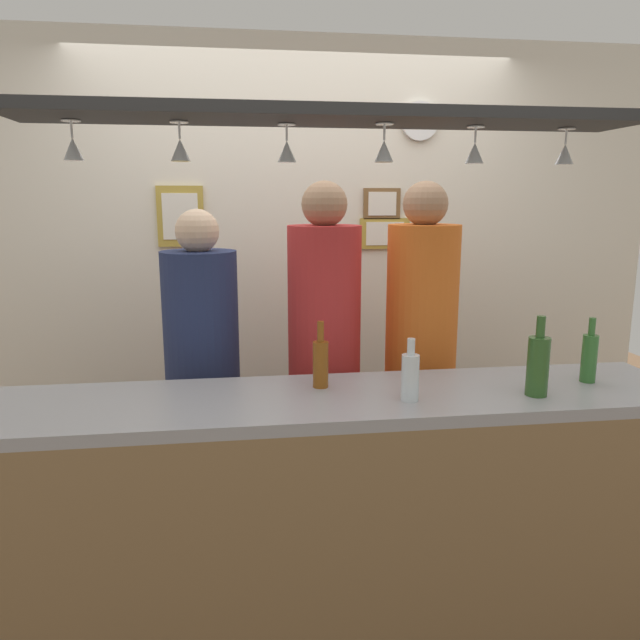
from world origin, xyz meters
The scene contains 21 objects.
ground_plane centered at (0.00, 0.00, 0.00)m, with size 8.00×8.00×0.00m, color brown.
back_wall centered at (0.00, 1.10, 1.30)m, with size 4.40×0.06×2.60m, color silver.
bar_counter centered at (0.00, -0.50, 0.66)m, with size 2.70×0.55×0.98m.
overhead_glass_rack centered at (0.00, -0.30, 1.98)m, with size 2.20×0.36×0.04m, color black.
hanging_wineglass_far_left centered at (-0.90, -0.24, 1.86)m, with size 0.07×0.07×0.13m.
hanging_wineglass_left centered at (-0.54, -0.25, 1.86)m, with size 0.07×0.07×0.13m.
hanging_wineglass_center_left centered at (-0.17, -0.23, 1.86)m, with size 0.07×0.07×0.13m.
hanging_wineglass_center centered at (0.17, -0.30, 1.86)m, with size 0.07×0.07×0.13m.
hanging_wineglass_center_right centered at (0.53, -0.26, 1.86)m, with size 0.07×0.07×0.13m.
hanging_wineglass_right centered at (0.89, -0.25, 1.86)m, with size 0.07×0.07×0.13m.
person_left_navy_shirt centered at (-0.53, 0.26, 0.99)m, with size 0.34×0.34×1.65m.
person_middle_red_shirt centered at (0.04, 0.26, 1.07)m, with size 0.34×0.34×1.77m.
person_right_orange_shirt centered at (0.51, 0.26, 1.08)m, with size 0.34×0.34×1.78m.
bottle_beer_amber_tall centered at (-0.05, -0.25, 1.08)m, with size 0.06×0.06×0.26m.
bottle_champagne_green centered at (0.73, -0.46, 1.10)m, with size 0.08×0.08×0.30m.
bottle_beer_green_import centered at (1.02, -0.33, 1.08)m, with size 0.06×0.06×0.26m.
bottle_soda_clear centered at (0.25, -0.45, 1.07)m, with size 0.06×0.06×0.23m.
picture_frame_caricature centered at (-0.67, 1.06, 1.60)m, with size 0.26×0.02×0.34m.
picture_frame_lower_pair centered at (0.52, 1.06, 1.49)m, with size 0.30×0.02×0.18m.
picture_frame_upper_small centered at (0.50, 1.06, 1.67)m, with size 0.22×0.02×0.18m.
wall_clock centered at (0.71, 1.05, 2.14)m, with size 0.22×0.22×0.03m, color white.
Camera 1 is at (-0.35, -2.44, 1.69)m, focal length 33.45 mm.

